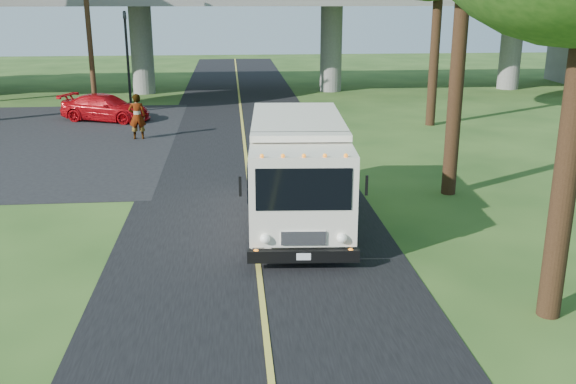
{
  "coord_description": "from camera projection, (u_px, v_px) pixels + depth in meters",
  "views": [
    {
      "loc": [
        -0.53,
        -9.71,
        5.91
      ],
      "look_at": [
        0.73,
        4.36,
        1.6
      ],
      "focal_mm": 40.0,
      "sensor_mm": 36.0,
      "label": 1
    }
  ],
  "objects": [
    {
      "name": "ground",
      "position": [
        268.0,
        356.0,
        11.02
      ],
      "size": [
        120.0,
        120.0,
        0.0
      ],
      "primitive_type": "plane",
      "color": "#274819",
      "rests_on": "ground"
    },
    {
      "name": "road",
      "position": [
        250.0,
        189.0,
        20.55
      ],
      "size": [
        7.0,
        90.0,
        0.02
      ],
      "primitive_type": "cube",
      "color": "black",
      "rests_on": "ground"
    },
    {
      "name": "lane_line",
      "position": [
        250.0,
        188.0,
        20.54
      ],
      "size": [
        0.12,
        90.0,
        0.01
      ],
      "primitive_type": "cube",
      "color": "gold",
      "rests_on": "road"
    },
    {
      "name": "overpass",
      "position": [
        237.0,
        19.0,
        40.18
      ],
      "size": [
        54.0,
        10.0,
        7.3
      ],
      "color": "slate",
      "rests_on": "ground"
    },
    {
      "name": "traffic_signal",
      "position": [
        127.0,
        50.0,
        34.35
      ],
      "size": [
        0.18,
        0.22,
        5.2
      ],
      "color": "black",
      "rests_on": "ground"
    },
    {
      "name": "utility_pole",
      "position": [
        88.0,
        24.0,
        31.9
      ],
      "size": [
        1.6,
        0.26,
        9.0
      ],
      "color": "#472D19",
      "rests_on": "ground"
    },
    {
      "name": "step_van",
      "position": [
        298.0,
        169.0,
        17.06
      ],
      "size": [
        2.88,
        6.83,
        2.81
      ],
      "rotation": [
        0.0,
        0.0,
        -0.06
      ],
      "color": "silver",
      "rests_on": "ground"
    },
    {
      "name": "red_sedan",
      "position": [
        105.0,
        108.0,
        31.74
      ],
      "size": [
        4.82,
        3.26,
        1.3
      ],
      "primitive_type": "imported",
      "rotation": [
        0.0,
        0.0,
        1.21
      ],
      "color": "#B60B11",
      "rests_on": "ground"
    },
    {
      "name": "pedestrian",
      "position": [
        137.0,
        117.0,
        27.49
      ],
      "size": [
        0.75,
        0.52,
        1.97
      ],
      "primitive_type": "imported",
      "rotation": [
        0.0,
        0.0,
        3.21
      ],
      "color": "gray",
      "rests_on": "ground"
    }
  ]
}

